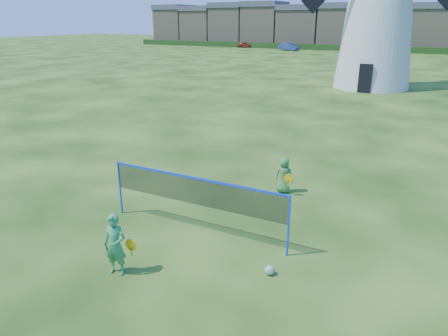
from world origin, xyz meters
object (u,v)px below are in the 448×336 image
car_left (246,45)px  car_right (289,47)px  player_girl (115,245)px  badminton_net (195,192)px  windmill (379,7)px  player_boy (284,175)px  play_ball (270,270)px

car_left → car_right: (9.66, -3.27, 0.08)m
player_girl → badminton_net: bearing=65.1°
windmill → player_boy: bearing=-87.3°
windmill → badminton_net: (-0.00, -27.21, -4.97)m
player_boy → car_right: 63.00m
player_boy → play_ball: size_ratio=5.29×
play_ball → windmill: bearing=94.9°
play_ball → car_left: (-31.42, 67.36, 0.43)m
car_left → car_right: bearing=-123.5°
player_boy → play_ball: (1.30, -4.51, -0.47)m
windmill → car_left: (-29.01, 39.23, -5.57)m
windmill → play_ball: bearing=-85.1°
badminton_net → car_left: (-29.00, 66.44, -0.60)m
badminton_net → car_right: (-19.34, 63.17, -0.52)m
car_right → car_left: bearing=86.9°
car_left → car_right: size_ratio=0.84×
windmill → badminton_net: 27.66m
player_boy → car_right: car_right is taller
player_girl → car_left: 74.49m
badminton_net → player_girl: size_ratio=3.56×
windmill → badminton_net: windmill is taller
windmill → play_ball: (2.42, -28.13, -6.00)m
player_girl → player_boy: bearing=62.7°
windmill → play_ball: windmill is taller
play_ball → car_right: (-21.76, 64.09, 0.51)m
player_boy → player_girl: bearing=71.8°
play_ball → car_left: size_ratio=0.07×
play_ball → badminton_net: bearing=159.2°
badminton_net → player_boy: (1.12, 3.59, -0.56)m
badminton_net → player_boy: 3.80m
player_girl → car_right: size_ratio=0.38×
windmill → player_boy: 24.28m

